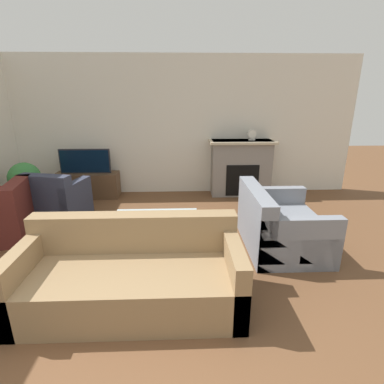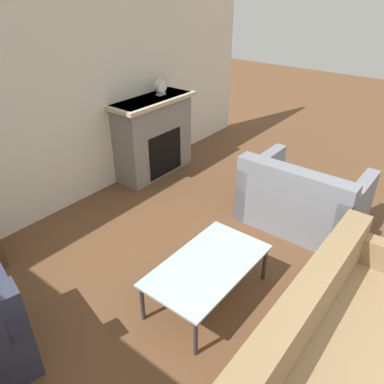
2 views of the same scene
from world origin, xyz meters
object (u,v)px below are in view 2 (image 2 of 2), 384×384
object	(u,v)px
couch_loveseat	(302,201)
couch_sectional	(342,361)
coffee_table	(208,267)
mantel_clock	(161,87)

from	to	relation	value
couch_loveseat	couch_sectional	bearing A→B (deg)	121.01
coffee_table	mantel_clock	distance (m)	2.86
mantel_clock	couch_loveseat	bearing A→B (deg)	-92.39
couch_loveseat	coffee_table	bearing A→B (deg)	85.15
couch_loveseat	mantel_clock	world-z (taller)	mantel_clock
couch_sectional	couch_loveseat	size ratio (longest dim) A/B	1.64
coffee_table	mantel_clock	bearing A→B (deg)	50.13
coffee_table	mantel_clock	world-z (taller)	mantel_clock
mantel_clock	coffee_table	bearing A→B (deg)	-129.87
couch_loveseat	mantel_clock	size ratio (longest dim) A/B	6.00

